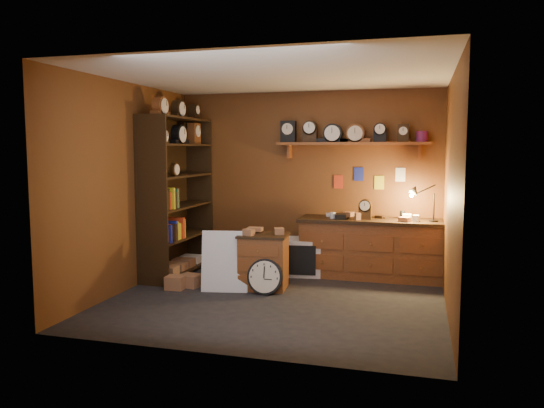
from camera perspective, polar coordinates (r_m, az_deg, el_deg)
The scene contains 11 objects.
floor at distance 6.59m, azimuth 0.36°, elevation -10.29°, with size 4.00×4.00×0.00m, color black.
room_shell at distance 6.42m, azimuth 1.02°, elevation 4.85°, with size 4.02×3.62×2.71m.
shelving_unit at distance 7.91m, azimuth -10.35°, elevation 1.58°, with size 0.47×1.60×2.58m.
workbench at distance 7.73m, azimuth 10.79°, elevation -4.37°, with size 2.10×0.66×1.36m.
low_cabinet at distance 7.04m, azimuth -0.91°, elevation -5.91°, with size 0.68×0.59×0.82m.
big_round_clock at distance 6.79m, azimuth -0.77°, elevation -7.84°, with size 0.46×0.16×0.46m.
white_panel at distance 7.03m, azimuth -5.07°, elevation -9.28°, with size 0.61×0.03×0.81m, color silver.
mini_fridge at distance 7.83m, azimuth 3.50°, elevation -5.68°, with size 0.57×0.59×0.53m.
floor_box_a at distance 7.27m, azimuth -8.79°, elevation -8.13°, with size 0.27×0.23×0.17m, color #9B6744.
floor_box_b at distance 7.28m, azimuth -6.16°, elevation -8.30°, with size 0.19×0.22×0.11m, color white.
floor_box_c at distance 7.17m, azimuth -10.36°, elevation -8.32°, with size 0.24×0.20×0.18m, color #9B6744.
Camera 1 is at (1.67, -6.11, 1.85)m, focal length 35.00 mm.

